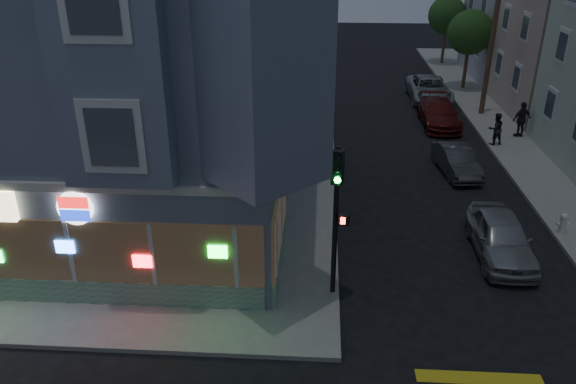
# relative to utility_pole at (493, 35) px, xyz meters

# --- Properties ---
(sidewalk_nw) EXTENTS (33.00, 42.00, 0.15)m
(sidewalk_nw) POSITION_rel_utility_pole_xyz_m (-25.50, -1.00, -4.72)
(sidewalk_nw) COLOR gray
(sidewalk_nw) RESTS_ON ground
(corner_building) EXTENTS (14.60, 14.60, 11.40)m
(corner_building) POSITION_rel_utility_pole_xyz_m (-18.00, -13.02, 1.02)
(corner_building) COLOR slate
(corner_building) RESTS_ON sidewalk_nw
(row_house_d) EXTENTS (12.00, 8.60, 10.50)m
(row_house_d) POSITION_rel_utility_pole_xyz_m (7.50, 10.00, 0.60)
(row_house_d) COLOR #94909F
(row_house_d) RESTS_ON sidewalk_ne
(utility_pole) EXTENTS (2.20, 0.30, 9.00)m
(utility_pole) POSITION_rel_utility_pole_xyz_m (0.00, 0.00, 0.00)
(utility_pole) COLOR #4C3826
(utility_pole) RESTS_ON sidewalk_ne
(street_tree_near) EXTENTS (3.00, 3.00, 5.30)m
(street_tree_near) POSITION_rel_utility_pole_xyz_m (0.20, 6.00, -0.86)
(street_tree_near) COLOR #4C3826
(street_tree_near) RESTS_ON sidewalk_ne
(street_tree_far) EXTENTS (3.00, 3.00, 5.30)m
(street_tree_far) POSITION_rel_utility_pole_xyz_m (0.20, 14.00, -0.86)
(street_tree_far) COLOR #4C3826
(street_tree_far) RESTS_ON sidewalk_ne
(pedestrian_a) EXTENTS (0.95, 0.82, 1.67)m
(pedestrian_a) POSITION_rel_utility_pole_xyz_m (-0.70, -5.42, -3.81)
(pedestrian_a) COLOR black
(pedestrian_a) RESTS_ON sidewalk_ne
(pedestrian_b) EXTENTS (1.21, 0.87, 1.91)m
(pedestrian_b) POSITION_rel_utility_pole_xyz_m (1.00, -4.10, -3.69)
(pedestrian_b) COLOR #23222A
(pedestrian_b) RESTS_ON sidewalk_ne
(parked_car_a) EXTENTS (1.83, 4.37, 1.48)m
(parked_car_a) POSITION_rel_utility_pole_xyz_m (-3.40, -16.29, -4.06)
(parked_car_a) COLOR #9DA0A4
(parked_car_a) RESTS_ON ground
(parked_car_b) EXTENTS (1.78, 3.93, 1.25)m
(parked_car_b) POSITION_rel_utility_pole_xyz_m (-3.40, -9.04, -4.17)
(parked_car_b) COLOR #3D3F43
(parked_car_b) RESTS_ON ground
(parked_car_c) EXTENTS (2.02, 4.92, 1.42)m
(parked_car_c) POSITION_rel_utility_pole_xyz_m (-2.95, -2.05, -4.08)
(parked_car_c) COLOR maroon
(parked_car_c) RESTS_ON ground
(parked_car_d) EXTENTS (2.53, 5.44, 1.51)m
(parked_car_d) POSITION_rel_utility_pole_xyz_m (-2.67, 3.16, -4.04)
(parked_car_d) COLOR #999EA3
(parked_car_d) RESTS_ON ground
(traffic_signal) EXTENTS (0.61, 0.54, 4.80)m
(traffic_signal) POSITION_rel_utility_pole_xyz_m (-9.18, -19.12, -1.40)
(traffic_signal) COLOR black
(traffic_signal) RESTS_ON sidewalk_nw
(fire_hydrant) EXTENTS (0.44, 0.26, 0.77)m
(fire_hydrant) POSITION_rel_utility_pole_xyz_m (-0.70, -14.76, -4.24)
(fire_hydrant) COLOR white
(fire_hydrant) RESTS_ON sidewalk_ne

